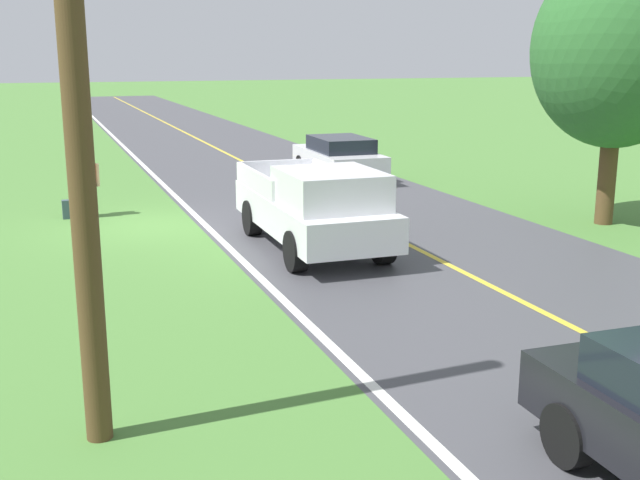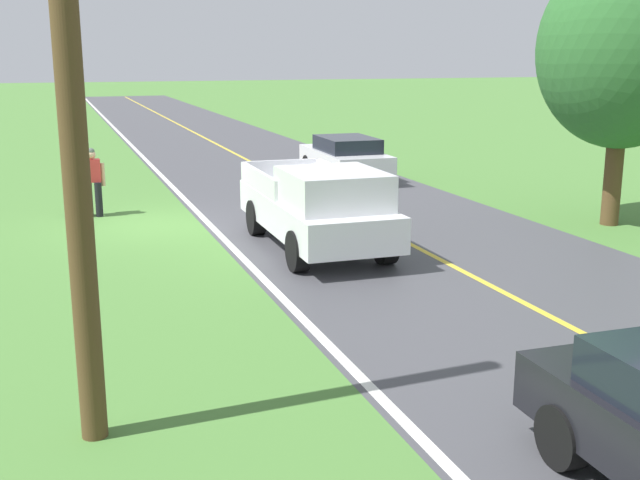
% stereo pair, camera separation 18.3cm
% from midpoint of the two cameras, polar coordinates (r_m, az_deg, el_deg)
% --- Properties ---
extents(ground_plane, '(200.00, 200.00, 0.00)m').
position_cam_midpoint_polar(ground_plane, '(19.48, -12.52, 1.08)').
color(ground_plane, '#4C7F38').
extents(road_surface, '(7.84, 120.00, 0.00)m').
position_cam_midpoint_polar(road_surface, '(20.70, 1.30, 2.13)').
color(road_surface, '#47474C').
rests_on(road_surface, ground).
extents(lane_edge_line, '(0.16, 117.60, 0.00)m').
position_cam_midpoint_polar(lane_edge_line, '(19.67, -8.91, 1.38)').
color(lane_edge_line, silver).
rests_on(lane_edge_line, ground).
extents(lane_centre_line, '(0.14, 117.60, 0.00)m').
position_cam_midpoint_polar(lane_centre_line, '(20.70, 1.30, 2.14)').
color(lane_centre_line, gold).
rests_on(lane_centre_line, ground).
extents(hitchhiker_walking, '(0.62, 0.51, 1.75)m').
position_cam_midpoint_polar(hitchhiker_walking, '(20.72, -16.86, 4.31)').
color(hitchhiker_walking, black).
rests_on(hitchhiker_walking, ground).
extents(suitcase_carried, '(0.46, 0.21, 0.47)m').
position_cam_midpoint_polar(suitcase_carried, '(20.73, -17.86, 2.16)').
color(suitcase_carried, '#384C56').
rests_on(suitcase_carried, ground).
extents(pickup_truck_passing, '(2.15, 5.42, 1.82)m').
position_cam_midpoint_polar(pickup_truck_passing, '(16.35, -0.60, 2.53)').
color(pickup_truck_passing, silver).
rests_on(pickup_truck_passing, ground).
extents(tree_far_side_near, '(3.99, 3.99, 6.44)m').
position_cam_midpoint_polar(tree_far_side_near, '(19.95, 20.61, 12.81)').
color(tree_far_side_near, brown).
rests_on(tree_far_side_near, ground).
extents(sedan_near_oncoming, '(2.03, 4.45, 1.41)m').
position_cam_midpoint_polar(sedan_near_oncoming, '(25.84, 1.19, 6.09)').
color(sedan_near_oncoming, silver).
rests_on(sedan_near_oncoming, ground).
extents(utility_pole_roadside, '(0.28, 0.28, 7.19)m').
position_cam_midpoint_polar(utility_pole_roadside, '(8.17, -17.94, 9.50)').
color(utility_pole_roadside, brown).
rests_on(utility_pole_roadside, ground).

